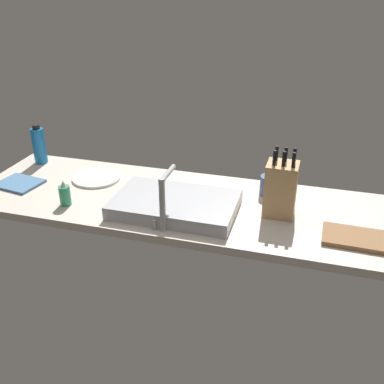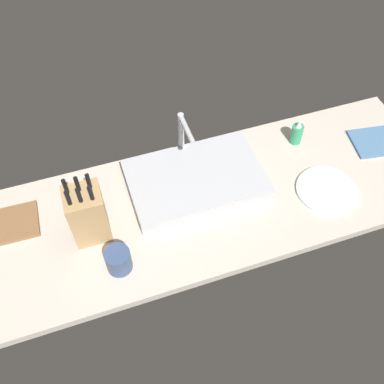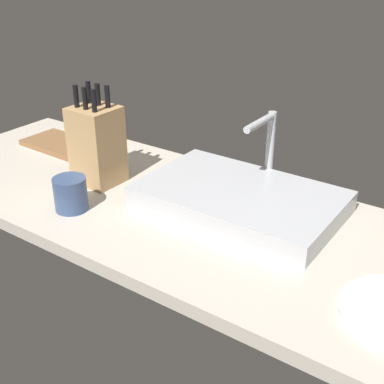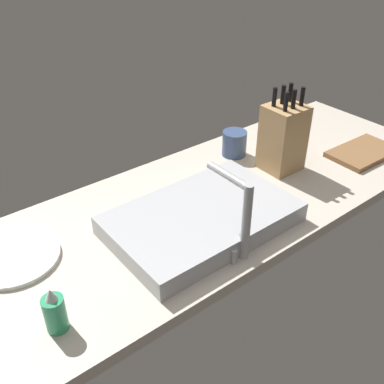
{
  "view_description": "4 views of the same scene",
  "coord_description": "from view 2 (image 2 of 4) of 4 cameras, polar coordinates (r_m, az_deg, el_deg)",
  "views": [
    {
      "loc": [
        -49.27,
        163.37,
        93.88
      ],
      "look_at": [
        -3.59,
        3.98,
        10.49
      ],
      "focal_mm": 41.13,
      "sensor_mm": 36.0,
      "label": 1
    },
    {
      "loc": [
        -33.28,
        -91.28,
        139.16
      ],
      "look_at": [
        -2.23,
        0.19,
        11.27
      ],
      "focal_mm": 41.25,
      "sensor_mm": 36.0,
      "label": 2
    },
    {
      "loc": [
        59.34,
        -94.91,
        67.86
      ],
      "look_at": [
        -3.54,
        -4.72,
        12.36
      ],
      "focal_mm": 47.35,
      "sensor_mm": 36.0,
      "label": 3
    },
    {
      "loc": [
        66.82,
        86.01,
        81.56
      ],
      "look_at": [
        1.19,
        3.18,
        11.76
      ],
      "focal_mm": 41.83,
      "sensor_mm": 36.0,
      "label": 4
    }
  ],
  "objects": [
    {
      "name": "dinner_plate",
      "position": [
        1.78,
        16.98,
        0.24
      ],
      "size": [
        23.31,
        23.31,
        1.2
      ],
      "primitive_type": "cylinder",
      "color": "white",
      "rests_on": "countertop_slab"
    },
    {
      "name": "coffee_mug",
      "position": [
        1.51,
        -9.48,
        -8.7
      ],
      "size": [
        8.67,
        8.67,
        8.98
      ],
      "primitive_type": "cylinder",
      "color": "#384C75",
      "rests_on": "countertop_slab"
    },
    {
      "name": "knife_block",
      "position": [
        1.54,
        -13.35,
        -2.84
      ],
      "size": [
        12.63,
        11.92,
        28.65
      ],
      "rotation": [
        0.0,
        0.0,
        -0.02
      ],
      "color": "tan",
      "rests_on": "countertop_slab"
    },
    {
      "name": "cutting_board",
      "position": [
        1.74,
        -23.27,
        -4.08
      ],
      "size": [
        25.81,
        16.07,
        1.8
      ],
      "primitive_type": "cube",
      "rotation": [
        0.0,
        0.0,
        -0.03
      ],
      "color": "brown",
      "rests_on": "countertop_slab"
    },
    {
      "name": "sink_basin",
      "position": [
        1.7,
        0.48,
        1.63
      ],
      "size": [
        51.36,
        32.56,
        5.66
      ],
      "primitive_type": "cube",
      "color": "#B7BABF",
      "rests_on": "countertop_slab"
    },
    {
      "name": "countertop_slab",
      "position": [
        1.68,
        0.74,
        -1.81
      ],
      "size": [
        196.48,
        61.25,
        3.5
      ],
      "primitive_type": "cube",
      "color": "beige",
      "rests_on": "ground"
    },
    {
      "name": "faucet",
      "position": [
        1.71,
        -1.15,
        7.46
      ],
      "size": [
        5.5,
        15.47,
        22.15
      ],
      "color": "#B7BABF",
      "rests_on": "countertop_slab"
    },
    {
      "name": "dish_towel",
      "position": [
        2.02,
        22.61,
        6.02
      ],
      "size": [
        21.61,
        18.73,
        1.2
      ],
      "primitive_type": "cube",
      "rotation": [
        0.0,
        0.0,
        -0.15
      ],
      "color": "teal",
      "rests_on": "countertop_slab"
    },
    {
      "name": "soap_bottle",
      "position": [
        1.89,
        13.38,
        7.41
      ],
      "size": [
        4.83,
        4.83,
        11.47
      ],
      "color": "#2D9966",
      "rests_on": "countertop_slab"
    }
  ]
}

